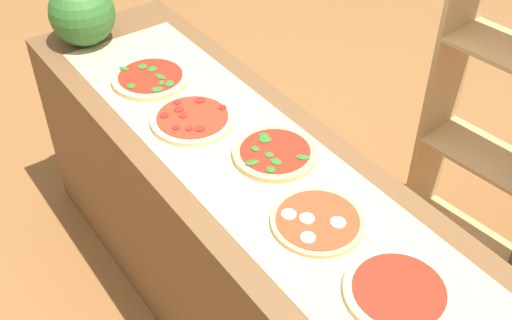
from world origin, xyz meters
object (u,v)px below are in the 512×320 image
pizza_pepperoni_1 (193,119)px  pizza_mozzarella_3 (317,221)px  pizza_spinach_2 (275,153)px  watermelon (82,13)px  pizza_spinach_0 (151,78)px  pizza_plain_4 (399,291)px

pizza_pepperoni_1 → pizza_mozzarella_3: pizza_pepperoni_1 is taller
pizza_spinach_2 → watermelon: bearing=-169.7°
pizza_spinach_0 → pizza_plain_4: bearing=1.8°
pizza_pepperoni_1 → pizza_plain_4: 0.97m
pizza_mozzarella_3 → pizza_plain_4: size_ratio=0.95×
pizza_spinach_2 → pizza_pepperoni_1: bearing=-159.1°
pizza_mozzarella_3 → pizza_plain_4: (0.32, 0.01, 0.00)m
pizza_pepperoni_1 → watermelon: bearing=-174.6°
pizza_spinach_2 → pizza_spinach_0: bearing=-169.7°
pizza_spinach_2 → pizza_plain_4: 0.65m
pizza_pepperoni_1 → pizza_mozzarella_3: bearing=3.3°
pizza_spinach_0 → pizza_mozzarella_3: 0.97m
pizza_mozzarella_3 → pizza_plain_4: 0.32m
pizza_pepperoni_1 → pizza_plain_4: (0.97, 0.05, -0.00)m
pizza_spinach_0 → pizza_pepperoni_1: size_ratio=1.00×
pizza_spinach_0 → watermelon: bearing=-169.7°
pizza_spinach_0 → pizza_spinach_2: bearing=10.3°
pizza_spinach_0 → watermelon: (-0.42, -0.08, 0.12)m
pizza_mozzarella_3 → watermelon: bearing=-175.6°
pizza_spinach_0 → pizza_plain_4: pizza_spinach_0 is taller
pizza_plain_4 → watermelon: size_ratio=1.09×
pizza_spinach_2 → pizza_plain_4: size_ratio=0.96×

